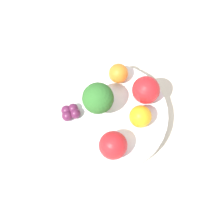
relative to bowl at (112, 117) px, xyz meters
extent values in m
plane|color=gray|center=(0.00, 0.00, -0.03)|extent=(6.00, 6.00, 0.00)
cube|color=beige|center=(0.00, 0.00, -0.02)|extent=(1.20, 1.20, 0.02)
cylinder|color=white|center=(0.00, 0.00, 0.00)|extent=(0.19, 0.19, 0.03)
cylinder|color=#99C17A|center=(0.00, -0.03, 0.03)|extent=(0.02, 0.02, 0.02)
sphere|color=#2D6B28|center=(0.00, -0.03, 0.06)|extent=(0.05, 0.05, 0.05)
sphere|color=red|center=(-0.06, 0.04, 0.04)|extent=(0.05, 0.05, 0.05)
sphere|color=red|center=(0.05, 0.03, 0.04)|extent=(0.05, 0.05, 0.05)
sphere|color=orange|center=(-0.07, -0.02, 0.03)|extent=(0.03, 0.03, 0.03)
sphere|color=orange|center=(-0.01, 0.05, 0.03)|extent=(0.04, 0.04, 0.04)
sphere|color=#5B1E42|center=(0.04, -0.06, 0.02)|extent=(0.02, 0.02, 0.02)
sphere|color=#5B1E42|center=(0.03, -0.05, 0.02)|extent=(0.02, 0.02, 0.02)
sphere|color=#5B1E42|center=(0.02, -0.06, 0.02)|extent=(0.02, 0.02, 0.02)
sphere|color=#5B1E42|center=(0.03, -0.07, 0.02)|extent=(0.02, 0.02, 0.02)
camera|label=1|loc=(0.20, 0.10, 0.61)|focal=60.00mm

